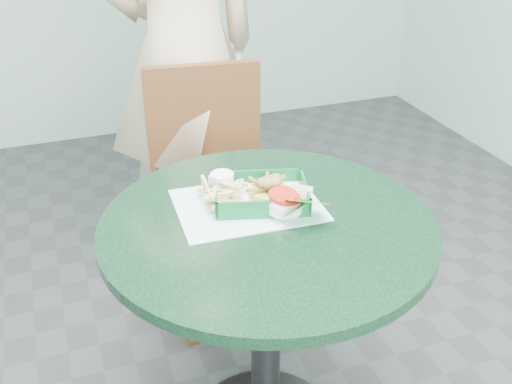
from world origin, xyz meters
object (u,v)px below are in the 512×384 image
object	(u,v)px
sauce_ramekin	(219,190)
cafe_table	(267,281)
dining_chair	(213,176)
crab_sandwich	(269,191)
food_basket	(261,204)

from	to	relation	value
sauce_ramekin	cafe_table	bearing A→B (deg)	-59.00
dining_chair	sauce_ramekin	xyz separation A→B (m)	(-0.14, -0.58, 0.27)
cafe_table	dining_chair	world-z (taller)	dining_chair
cafe_table	sauce_ramekin	distance (m)	0.27
crab_sandwich	sauce_ramekin	world-z (taller)	crab_sandwich
cafe_table	food_basket	bearing A→B (deg)	79.75
dining_chair	food_basket	xyz separation A→B (m)	(-0.04, -0.63, 0.23)
dining_chair	sauce_ramekin	world-z (taller)	dining_chair
dining_chair	crab_sandwich	xyz separation A→B (m)	(-0.02, -0.62, 0.27)
dining_chair	cafe_table	bearing A→B (deg)	-88.11
cafe_table	sauce_ramekin	xyz separation A→B (m)	(-0.08, 0.14, 0.22)
cafe_table	crab_sandwich	size ratio (longest dim) A/B	7.84
dining_chair	sauce_ramekin	size ratio (longest dim) A/B	14.66
food_basket	crab_sandwich	size ratio (longest dim) A/B	2.23
cafe_table	sauce_ramekin	size ratio (longest dim) A/B	13.43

